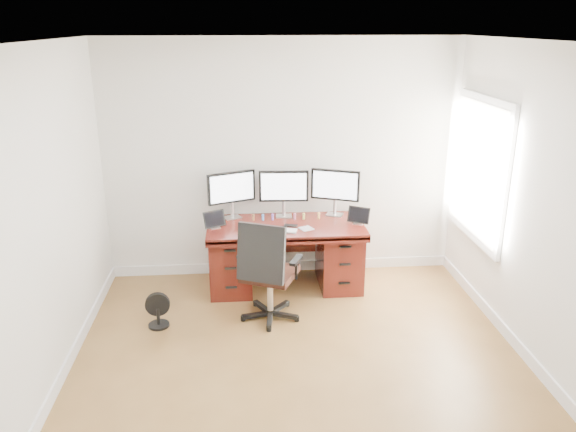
{
  "coord_description": "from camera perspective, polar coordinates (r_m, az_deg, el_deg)",
  "views": [
    {
      "loc": [
        -0.45,
        -3.92,
        2.83
      ],
      "look_at": [
        0.0,
        1.5,
        0.95
      ],
      "focal_mm": 35.0,
      "sensor_mm": 36.0,
      "label": 1
    }
  ],
  "objects": [
    {
      "name": "keyboard",
      "position": [
        5.9,
        -0.46,
        -1.47
      ],
      "size": [
        0.3,
        0.18,
        0.01
      ],
      "primitive_type": "cube",
      "rotation": [
        0.0,
        0.0,
        -0.24
      ],
      "color": "silver",
      "rests_on": "desk"
    },
    {
      "name": "trackpad",
      "position": [
        5.97,
        1.86,
        -1.28
      ],
      "size": [
        0.17,
        0.17,
        0.01
      ],
      "primitive_type": "cube",
      "rotation": [
        0.0,
        0.0,
        0.42
      ],
      "color": "#B5B8BD",
      "rests_on": "desk"
    },
    {
      "name": "monitor_right",
      "position": [
        6.32,
        4.82,
        2.99
      ],
      "size": [
        0.52,
        0.23,
        0.53
      ],
      "rotation": [
        0.0,
        0.0,
        -0.37
      ],
      "color": "silver",
      "rests_on": "desk"
    },
    {
      "name": "tablet_right",
      "position": [
        6.14,
        7.21,
        -0.05
      ],
      "size": [
        0.24,
        0.18,
        0.19
      ],
      "rotation": [
        0.0,
        0.0,
        -0.52
      ],
      "color": "silver",
      "rests_on": "desk"
    },
    {
      "name": "figurine_purple",
      "position": [
        6.22,
        -1.57,
        -0.06
      ],
      "size": [
        0.03,
        0.03,
        0.08
      ],
      "color": "#A66BE2",
      "rests_on": "desk"
    },
    {
      "name": "figurine_orange",
      "position": [
        6.27,
        3.15,
        0.07
      ],
      "size": [
        0.03,
        0.03,
        0.08
      ],
      "color": "#FFC859",
      "rests_on": "desk"
    },
    {
      "name": "office_chair",
      "position": [
        5.58,
        -2.02,
        -7.31
      ],
      "size": [
        0.75,
        0.75,
        1.07
      ],
      "rotation": [
        0.0,
        0.0,
        -0.42
      ],
      "color": "black",
      "rests_on": "ground"
    },
    {
      "name": "figurine_brown",
      "position": [
        6.21,
        -3.54,
        -0.11
      ],
      "size": [
        0.03,
        0.03,
        0.08
      ],
      "color": "brown",
      "rests_on": "desk"
    },
    {
      "name": "desk",
      "position": [
        6.26,
        -0.25,
        -3.76
      ],
      "size": [
        1.7,
        0.8,
        0.75
      ],
      "color": "#46130E",
      "rests_on": "ground"
    },
    {
      "name": "right_wall",
      "position": [
        4.94,
        25.26,
        -0.22
      ],
      "size": [
        0.1,
        4.5,
        2.7
      ],
      "color": "white",
      "rests_on": "ground"
    },
    {
      "name": "phone",
      "position": [
        6.05,
        0.27,
        -0.97
      ],
      "size": [
        0.16,
        0.11,
        0.01
      ],
      "primitive_type": "cube",
      "rotation": [
        0.0,
        0.0,
        -0.29
      ],
      "color": "black",
      "rests_on": "desk"
    },
    {
      "name": "figurine_yellow",
      "position": [
        6.25,
        1.62,
        0.03
      ],
      "size": [
        0.03,
        0.03,
        0.08
      ],
      "color": "#D3D465",
      "rests_on": "desk"
    },
    {
      "name": "ground",
      "position": [
        4.85,
        1.54,
        -16.6
      ],
      "size": [
        4.5,
        4.5,
        0.0
      ],
      "primitive_type": "plane",
      "color": "brown",
      "rests_on": "ground"
    },
    {
      "name": "drawing_tablet",
      "position": [
        5.93,
        -3.07,
        -1.44
      ],
      "size": [
        0.26,
        0.2,
        0.01
      ],
      "primitive_type": "cube",
      "rotation": [
        0.0,
        0.0,
        -0.28
      ],
      "color": "black",
      "rests_on": "desk"
    },
    {
      "name": "figurine_pink",
      "position": [
        6.24,
        0.69,
        0.01
      ],
      "size": [
        0.03,
        0.03,
        0.08
      ],
      "color": "pink",
      "rests_on": "desk"
    },
    {
      "name": "monitor_left",
      "position": [
        6.24,
        -5.76,
        2.74
      ],
      "size": [
        0.52,
        0.24,
        0.53
      ],
      "rotation": [
        0.0,
        0.0,
        0.39
      ],
      "color": "silver",
      "rests_on": "desk"
    },
    {
      "name": "figurine_blue",
      "position": [
        6.21,
        -2.57,
        -0.08
      ],
      "size": [
        0.03,
        0.03,
        0.08
      ],
      "color": "#4A8EE7",
      "rests_on": "desk"
    },
    {
      "name": "floor_fan",
      "position": [
        5.69,
        -13.09,
        -9.37
      ],
      "size": [
        0.24,
        0.2,
        0.35
      ],
      "rotation": [
        0.0,
        0.0,
        0.06
      ],
      "color": "black",
      "rests_on": "ground"
    },
    {
      "name": "tablet_left",
      "position": [
        6.02,
        -7.48,
        -0.45
      ],
      "size": [
        0.24,
        0.17,
        0.19
      ],
      "rotation": [
        0.0,
        0.0,
        0.49
      ],
      "color": "silver",
      "rests_on": "desk"
    },
    {
      "name": "monitor_center",
      "position": [
        6.25,
        -0.44,
        2.88
      ],
      "size": [
        0.55,
        0.15,
        0.53
      ],
      "rotation": [
        0.0,
        0.0,
        -0.05
      ],
      "color": "silver",
      "rests_on": "desk"
    },
    {
      "name": "back_wall",
      "position": [
        6.36,
        -0.57,
        5.62
      ],
      "size": [
        4.0,
        0.1,
        2.7
      ],
      "primitive_type": "cube",
      "color": "white",
      "rests_on": "ground"
    }
  ]
}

